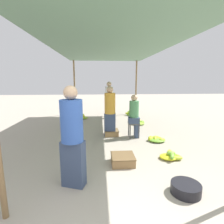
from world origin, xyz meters
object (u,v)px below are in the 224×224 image
Objects in this scene: shopper_walking_mid at (109,99)px; vendor_foreground at (72,136)px; vendor_seated at (135,115)px; crate_near at (111,132)px; banana_pile_left_0 at (77,122)px; banana_pile_right_2 at (156,139)px; crate_mid at (123,159)px; banana_pile_right_0 at (171,156)px; banana_pile_right_3 at (138,123)px; basin_black at (186,188)px; banana_pile_left_1 at (82,117)px; shopper_walking_far at (110,111)px; banana_pile_right_1 at (131,114)px; stool at (134,126)px.

vendor_foreground is at bearing -99.61° from shopper_walking_mid.
vendor_foreground is 1.00× the size of shopper_walking_mid.
crate_near is (-0.72, 0.24, -0.63)m from vendor_seated.
banana_pile_left_0 reaches higher than banana_pile_right_2.
vendor_seated is at bearing -41.98° from banana_pile_left_0.
crate_mid is at bearing -89.49° from shopper_walking_mid.
banana_pile_right_3 reaches higher than banana_pile_right_0.
vendor_seated is 2.69× the size of crate_mid.
shopper_walking_mid is (-0.65, 2.88, 0.18)m from vendor_seated.
vendor_seated is 2.87× the size of basin_black.
banana_pile_right_0 is (2.50, -4.49, -0.01)m from banana_pile_left_1.
banana_pile_left_1 is (0.11, 1.00, 0.01)m from banana_pile_left_0.
vendor_foreground is 1.07× the size of shopper_walking_far.
banana_pile_right_0 is 5.00m from banana_pile_right_1.
banana_pile_right_3 is 1.79m from crate_near.
banana_pile_right_2 is (2.16, 2.10, -0.85)m from vendor_foreground.
stool is at bearing 145.10° from banana_pile_right_2.
banana_pile_right_2 is 1.82m from crate_mid.
banana_pile_right_1 is at bearing 89.38° from banana_pile_right_3.
banana_pile_left_0 is at bearing 173.84° from banana_pile_right_3.
shopper_walking_far is at bearing -52.91° from banana_pile_left_0.
shopper_walking_far is (-0.77, 0.15, 0.12)m from vendor_seated.
banana_pile_left_1 reaches higher than crate_mid.
crate_mid is (-0.89, 1.09, 0.01)m from basin_black.
banana_pile_right_0 reaches higher than banana_pile_right_2.
banana_pile_right_0 is at bearing 77.96° from basin_black.
basin_black is (1.85, -0.36, -0.82)m from vendor_foreground.
banana_pile_right_1 is at bearing 30.75° from banana_pile_left_0.
stool is 0.29× the size of shopper_walking_far.
vendor_seated is (0.02, 0.00, 0.35)m from stool.
shopper_walking_mid reaches higher than banana_pile_left_1.
stool reaches higher than banana_pile_right_3.
banana_pile_right_3 is (0.48, 1.58, -0.30)m from stool.
banana_pile_right_0 is 1.16× the size of crate_near.
shopper_walking_far reaches higher than crate_mid.
shopper_walking_far is at bearing 126.40° from banana_pile_right_0.
crate_mid is at bearing -101.91° from banana_pile_right_1.
vendor_seated is 0.99m from banana_pile_right_2.
shopper_walking_mid reaches higher than crate_near.
stool is 0.79m from crate_near.
stool is 0.73× the size of banana_pile_right_3.
banana_pile_right_3 is (-0.09, 3.22, 0.00)m from banana_pile_right_0.
basin_black is at bearing -97.15° from banana_pile_right_2.
vendor_foreground is 2.67× the size of banana_pile_right_3.
stool is 0.93× the size of crate_mid.
banana_pile_right_3 is at bearing 87.71° from basin_black.
banana_pile_right_0 is at bearing 22.69° from vendor_foreground.
crate_mid is at bearing -68.35° from banana_pile_left_0.
vendor_seated is at bearing 3.98° from stool.
shopper_walking_mid reaches higher than basin_black.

